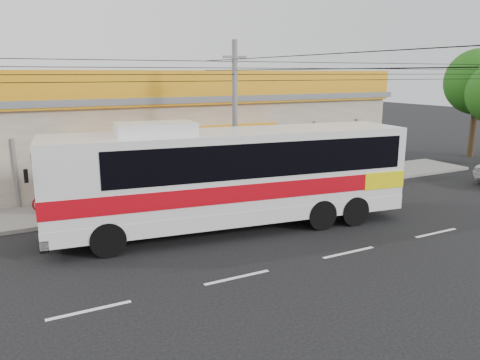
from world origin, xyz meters
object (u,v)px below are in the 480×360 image
object	(u,v)px
utility_pole	(235,70)
tree_far	(480,84)
coach_bus	(237,171)
motorbike_red	(58,198)

from	to	relation	value
utility_pole	tree_far	size ratio (longest dim) A/B	4.73
coach_bus	tree_far	bearing A→B (deg)	23.11
utility_pole	motorbike_red	bearing A→B (deg)	163.78
motorbike_red	tree_far	xyz separation A→B (m)	(26.84, 1.06, 4.19)
coach_bus	tree_far	xyz separation A→B (m)	(21.24, 5.96, 2.73)
coach_bus	utility_pole	bearing A→B (deg)	71.86
utility_pole	tree_far	distance (m)	20.12
coach_bus	motorbike_red	distance (m)	7.58
coach_bus	utility_pole	distance (m)	4.78
coach_bus	motorbike_red	size ratio (longest dim) A/B	6.65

